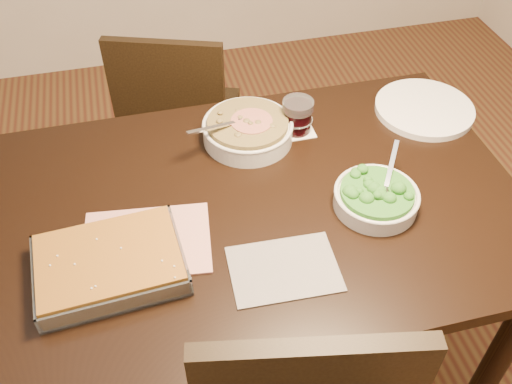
{
  "coord_description": "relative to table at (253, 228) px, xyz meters",
  "views": [
    {
      "loc": [
        -0.24,
        -0.99,
        1.8
      ],
      "look_at": [
        0.01,
        -0.01,
        0.8
      ],
      "focal_mm": 40.0,
      "sensor_mm": 36.0,
      "label": 1
    }
  ],
  "objects": [
    {
      "name": "stew_bowl",
      "position": [
        0.05,
        0.25,
        0.13
      ],
      "size": [
        0.27,
        0.26,
        0.1
      ],
      "color": "silver",
      "rests_on": "table"
    },
    {
      "name": "magazine_a",
      "position": [
        -0.28,
        -0.07,
        0.1
      ],
      "size": [
        0.33,
        0.26,
        0.01
      ],
      "primitive_type": "cube",
      "rotation": [
        0.0,
        0.0,
        -0.12
      ],
      "color": "#BA3635",
      "rests_on": "table"
    },
    {
      "name": "wine_tumbler",
      "position": [
        0.2,
        0.26,
        0.15
      ],
      "size": [
        0.09,
        0.09,
        0.1
      ],
      "color": "black",
      "rests_on": "coaster"
    },
    {
      "name": "broccoli_bowl",
      "position": [
        0.3,
        -0.08,
        0.13
      ],
      "size": [
        0.22,
        0.23,
        0.08
      ],
      "color": "silver",
      "rests_on": "table"
    },
    {
      "name": "dinner_plate",
      "position": [
        0.6,
        0.25,
        0.11
      ],
      "size": [
        0.3,
        0.3,
        0.02
      ],
      "primitive_type": "cylinder",
      "color": "white",
      "rests_on": "table"
    },
    {
      "name": "coaster",
      "position": [
        0.2,
        0.26,
        0.1
      ],
      "size": [
        0.1,
        0.1,
        0.0
      ],
      "primitive_type": "cube",
      "color": "white",
      "rests_on": "table"
    },
    {
      "name": "table",
      "position": [
        0.0,
        0.0,
        0.0
      ],
      "size": [
        1.4,
        0.9,
        0.75
      ],
      "color": "black",
      "rests_on": "ground"
    },
    {
      "name": "ground",
      "position": [
        0.0,
        0.0,
        -0.65
      ],
      "size": [
        4.0,
        4.0,
        0.0
      ],
      "primitive_type": "plane",
      "color": "#4E2316",
      "rests_on": "ground"
    },
    {
      "name": "chair_far",
      "position": [
        -0.1,
        0.78,
        -0.18
      ],
      "size": [
        0.51,
        0.51,
        0.86
      ],
      "rotation": [
        0.0,
        0.0,
        2.79
      ],
      "color": "black",
      "rests_on": "ground"
    },
    {
      "name": "baking_dish",
      "position": [
        -0.37,
        -0.14,
        0.12
      ],
      "size": [
        0.34,
        0.26,
        0.06
      ],
      "rotation": [
        0.0,
        0.0,
        0.07
      ],
      "color": "silver",
      "rests_on": "table"
    },
    {
      "name": "magazine_b",
      "position": [
        0.02,
        -0.22,
        0.1
      ],
      "size": [
        0.26,
        0.19,
        0.0
      ],
      "primitive_type": "cube",
      "rotation": [
        0.0,
        0.0,
        -0.04
      ],
      "color": "#25242C",
      "rests_on": "table"
    }
  ]
}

